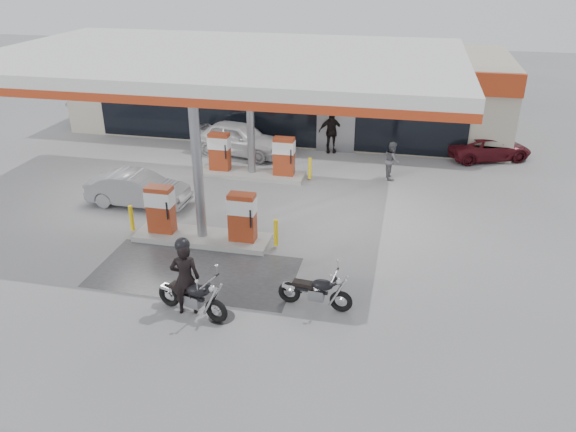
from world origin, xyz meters
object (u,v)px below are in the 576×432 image
object	(u,v)px
pump_island_near	(201,221)
biker_main	(185,278)
parked_car_left	(112,115)
main_motorcycle	(193,298)
attendant	(392,160)
biker_walking	(331,132)
pump_island_far	(252,160)
sedan_white	(239,138)
parked_car_right	(489,148)
hatchback_silver	(138,189)
parked_motorcycle	(316,292)

from	to	relation	value
pump_island_near	biker_main	size ratio (longest dim) A/B	2.49
parked_car_left	main_motorcycle	bearing A→B (deg)	-141.19
attendant	biker_walking	distance (m)	4.10
pump_island_near	parked_car_left	distance (m)	14.88
main_motorcycle	biker_main	distance (m)	0.57
pump_island_far	sedan_white	xyz separation A→B (m)	(-1.36, 2.62, 0.06)
biker_walking	parked_car_left	bearing A→B (deg)	156.32
parked_car_right	attendant	bearing A→B (deg)	107.21
parked_car_left	parked_car_right	xyz separation A→B (m)	(19.43, -1.07, -0.13)
main_motorcycle	biker_main	size ratio (longest dim) A/B	1.04
pump_island_far	hatchback_silver	size ratio (longest dim) A/B	1.34
biker_main	biker_walking	xyz separation A→B (m)	(1.75, 13.76, -0.03)
sedan_white	parked_car_right	size ratio (longest dim) A/B	1.18
main_motorcycle	biker_main	bearing A→B (deg)	-178.79
hatchback_silver	sedan_white	bearing A→B (deg)	-16.80
parked_motorcycle	main_motorcycle	bearing A→B (deg)	-156.65
pump_island_far	main_motorcycle	xyz separation A→B (m)	(1.25, -10.01, -0.21)
attendant	hatchback_silver	size ratio (longest dim) A/B	0.41
pump_island_near	hatchback_silver	world-z (taller)	pump_island_near
sedan_white	attendant	xyz separation A→B (m)	(7.15, -1.62, 0.02)
main_motorcycle	hatchback_silver	distance (m)	7.71
main_motorcycle	biker_walking	bearing A→B (deg)	99.36
main_motorcycle	sedan_white	distance (m)	12.90
biker_main	attendant	xyz separation A→B (m)	(4.73, 10.96, -0.24)
parked_car_right	hatchback_silver	bearing A→B (deg)	99.72
parked_car_left	biker_walking	world-z (taller)	biker_walking
sedan_white	hatchback_silver	bearing A→B (deg)	174.86
attendant	parked_car_left	size ratio (longest dim) A/B	0.35
pump_island_near	parked_motorcycle	distance (m)	5.27
sedan_white	parked_car_right	distance (m)	11.51
pump_island_far	parked_motorcycle	size ratio (longest dim) A/B	2.50
biker_main	main_motorcycle	bearing A→B (deg)	150.18
parked_motorcycle	parked_car_left	bearing A→B (deg)	138.72
pump_island_far	attendant	distance (m)	5.87
parked_car_left	attendant	bearing A→B (deg)	-102.23
biker_main	hatchback_silver	xyz separation A→B (m)	(-4.37, 6.16, -0.40)
pump_island_near	biker_walking	size ratio (longest dim) A/B	2.57
main_motorcycle	hatchback_silver	world-z (taller)	hatchback_silver
sedan_white	hatchback_silver	distance (m)	6.71
sedan_white	parked_car_left	distance (m)	8.57
attendant	hatchback_silver	distance (m)	10.29
parked_motorcycle	attendant	xyz separation A→B (m)	(1.46, 10.00, 0.32)
attendant	pump_island_far	bearing A→B (deg)	88.42
parked_car_right	biker_walking	world-z (taller)	biker_walking
pump_island_far	biker_main	xyz separation A→B (m)	(1.05, -9.96, 0.32)
main_motorcycle	sedan_white	bearing A→B (deg)	117.45
pump_island_far	parked_car_left	size ratio (longest dim) A/B	1.13
pump_island_far	main_motorcycle	size ratio (longest dim) A/B	2.38
pump_island_far	parked_car_right	xyz separation A→B (m)	(10.00, 4.44, -0.18)
parked_motorcycle	attendant	bearing A→B (deg)	86.96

